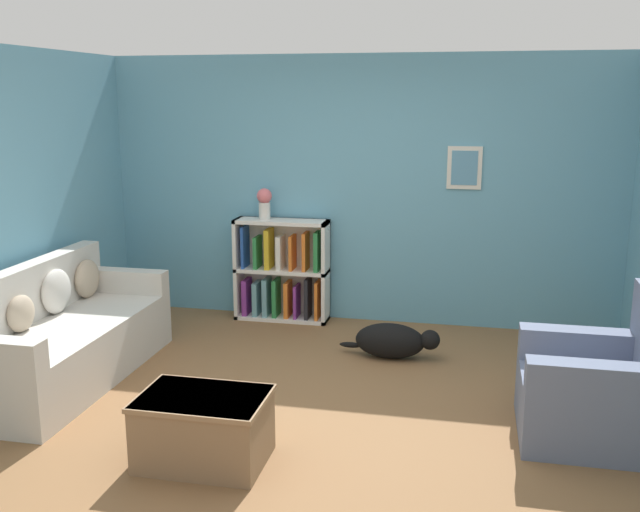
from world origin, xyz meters
name	(u,v)px	position (x,y,z in m)	size (l,w,h in m)	color
ground_plane	(308,410)	(0.00, 0.00, 0.00)	(14.00, 14.00, 0.00)	brown
wall_back	(360,191)	(0.00, 2.25, 1.30)	(5.60, 0.13, 2.60)	#609EB7
couch	(61,339)	(-2.05, 0.16, 0.34)	(0.83, 2.06, 0.91)	beige
bookshelf	(282,273)	(-0.75, 2.06, 0.48)	(0.93, 0.28, 1.02)	silver
recliner_chair	(604,389)	(1.98, -0.01, 0.35)	(0.92, 0.84, 1.00)	slate
coffee_table	(204,427)	(-0.46, -0.84, 0.23)	(0.78, 0.55, 0.43)	#846647
dog	(393,341)	(0.48, 1.17, 0.16)	(0.87, 0.28, 0.31)	black
vase	(264,202)	(-0.91, 2.04, 1.19)	(0.15, 0.15, 0.31)	silver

